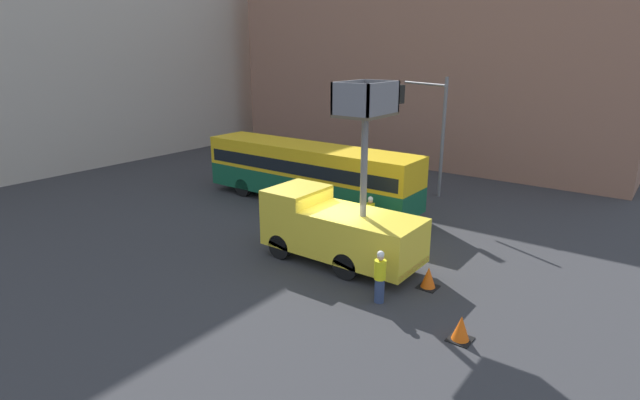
# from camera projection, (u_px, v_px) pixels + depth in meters

# --- Properties ---
(ground_plane) EXTENTS (120.00, 120.00, 0.00)m
(ground_plane) POSITION_uv_depth(u_px,v_px,m) (340.00, 259.00, 19.33)
(ground_plane) COLOR #333335
(building_backdrop_side) EXTENTS (10.00, 28.00, 14.45)m
(building_backdrop_side) POSITION_uv_depth(u_px,v_px,m) (436.00, 57.00, 36.47)
(building_backdrop_side) COLOR #936651
(building_backdrop_side) RESTS_ON ground_plane
(utility_truck) EXTENTS (2.39, 6.10, 6.79)m
(utility_truck) POSITION_uv_depth(u_px,v_px,m) (338.00, 225.00, 18.70)
(utility_truck) COLOR yellow
(utility_truck) RESTS_ON ground_plane
(city_bus) EXTENTS (2.46, 12.11, 3.10)m
(city_bus) POSITION_uv_depth(u_px,v_px,m) (309.00, 170.00, 25.74)
(city_bus) COLOR #145638
(city_bus) RESTS_ON ground_plane
(traffic_light_pole) EXTENTS (3.04, 2.79, 6.42)m
(traffic_light_pole) POSITION_uv_depth(u_px,v_px,m) (429.00, 119.00, 25.86)
(traffic_light_pole) COLOR slate
(traffic_light_pole) RESTS_ON ground_plane
(road_worker_near_truck) EXTENTS (0.38, 0.38, 1.77)m
(road_worker_near_truck) POSITION_uv_depth(u_px,v_px,m) (380.00, 277.00, 15.85)
(road_worker_near_truck) COLOR navy
(road_worker_near_truck) RESTS_ON ground_plane
(road_worker_directing) EXTENTS (0.38, 0.38, 1.75)m
(road_worker_directing) POSITION_uv_depth(u_px,v_px,m) (370.00, 216.00, 21.66)
(road_worker_directing) COLOR navy
(road_worker_directing) RESTS_ON ground_plane
(traffic_cone_near_truck) EXTENTS (0.65, 0.65, 0.75)m
(traffic_cone_near_truck) POSITION_uv_depth(u_px,v_px,m) (428.00, 278.00, 16.96)
(traffic_cone_near_truck) COLOR black
(traffic_cone_near_truck) RESTS_ON ground_plane
(traffic_cone_mid_road) EXTENTS (0.65, 0.65, 0.74)m
(traffic_cone_mid_road) POSITION_uv_depth(u_px,v_px,m) (461.00, 329.00, 13.90)
(traffic_cone_mid_road) COLOR black
(traffic_cone_mid_road) RESTS_ON ground_plane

